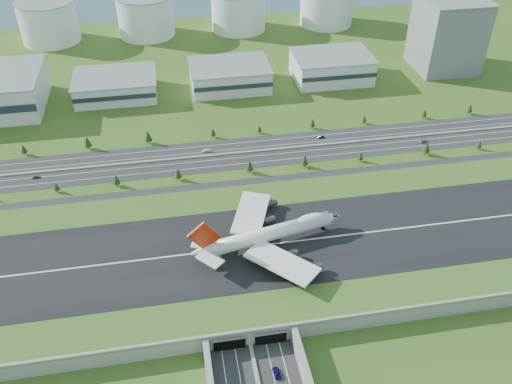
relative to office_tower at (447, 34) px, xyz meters
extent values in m
plane|color=#324E18|center=(-200.00, -195.00, -27.50)|extent=(1200.00, 1200.00, 0.00)
cube|color=gray|center=(-200.00, -195.00, -23.50)|extent=(520.00, 100.00, 8.00)
cube|color=#3E571E|center=(-200.00, -195.00, -19.42)|extent=(520.00, 100.00, 0.16)
cube|color=black|center=(-200.00, -195.00, -19.28)|extent=(520.00, 58.00, 0.12)
cube|color=silver|center=(-200.00, -195.00, -19.20)|extent=(520.00, 0.90, 0.02)
cube|color=gray|center=(-200.00, -244.40, -18.90)|extent=(520.00, 1.20, 1.20)
cube|color=black|center=(-208.50, -245.20, -24.30)|extent=(13.00, 1.20, 6.00)
cube|color=black|center=(-191.50, -245.20, -24.30)|extent=(13.00, 1.20, 6.00)
cube|color=#28282B|center=(-200.00, -100.00, -27.44)|extent=(560.00, 36.00, 0.12)
cylinder|color=#3D2819|center=(-290.07, -122.00, -26.43)|extent=(0.50, 0.50, 2.13)
cone|color=black|center=(-290.07, -122.00, -23.71)|extent=(3.32, 3.32, 4.26)
cylinder|color=#3D2819|center=(-256.82, -122.00, -26.20)|extent=(0.50, 0.50, 2.61)
cone|color=black|center=(-256.82, -122.00, -22.86)|extent=(4.06, 4.06, 5.22)
cylinder|color=#3D2819|center=(-221.70, -122.00, -26.14)|extent=(0.50, 0.50, 2.71)
cone|color=black|center=(-221.70, -122.00, -22.68)|extent=(4.22, 4.22, 5.42)
cylinder|color=#3D2819|center=(-179.46, -122.00, -26.07)|extent=(0.50, 0.50, 2.85)
cone|color=black|center=(-179.46, -122.00, -22.43)|extent=(4.44, 4.44, 5.70)
cylinder|color=#3D2819|center=(-145.93, -122.00, -26.10)|extent=(0.50, 0.50, 2.81)
cone|color=black|center=(-145.93, -122.00, -22.51)|extent=(4.36, 4.36, 5.61)
cylinder|color=#3D2819|center=(-110.65, -122.00, -26.37)|extent=(0.50, 0.50, 2.26)
cone|color=black|center=(-110.65, -122.00, -23.47)|extent=(3.52, 3.52, 4.53)
cylinder|color=#3D2819|center=(-68.10, -122.00, -26.00)|extent=(0.50, 0.50, 3.00)
cone|color=black|center=(-68.10, -122.00, -22.17)|extent=(4.66, 4.66, 6.00)
cylinder|color=#3D2819|center=(-32.44, -122.00, -26.40)|extent=(0.50, 0.50, 2.20)
cone|color=black|center=(-32.44, -122.00, -23.60)|extent=(3.42, 3.42, 4.39)
cylinder|color=#3D2819|center=(-314.45, -78.00, -26.29)|extent=(0.50, 0.50, 2.42)
cone|color=black|center=(-314.45, -78.00, -23.19)|extent=(3.77, 3.77, 4.85)
cylinder|color=#3D2819|center=(-275.74, -78.00, -25.99)|extent=(0.50, 0.50, 3.01)
cone|color=black|center=(-275.74, -78.00, -22.14)|extent=(4.69, 4.69, 6.03)
cylinder|color=#3D2819|center=(-237.94, -78.00, -25.98)|extent=(0.50, 0.50, 3.03)
cone|color=black|center=(-237.94, -78.00, -22.11)|extent=(4.72, 4.72, 6.07)
cylinder|color=#3D2819|center=(-196.27, -78.00, -26.37)|extent=(0.50, 0.50, 2.25)
cone|color=black|center=(-196.27, -78.00, -23.50)|extent=(3.50, 3.50, 4.51)
cylinder|color=#3D2819|center=(-165.42, -78.00, -26.49)|extent=(0.50, 0.50, 2.03)
cone|color=black|center=(-165.42, -78.00, -23.90)|extent=(3.15, 3.15, 4.05)
cylinder|color=#3D2819|center=(-129.35, -78.00, -26.28)|extent=(0.50, 0.50, 2.43)
cone|color=black|center=(-129.35, -78.00, -23.18)|extent=(3.78, 3.78, 4.86)
cylinder|color=#3D2819|center=(-92.92, -78.00, -26.45)|extent=(0.50, 0.50, 2.10)
cone|color=black|center=(-92.92, -78.00, -23.76)|extent=(3.27, 3.27, 4.21)
cylinder|color=#3D2819|center=(-49.63, -78.00, -26.33)|extent=(0.50, 0.50, 2.33)
cone|color=black|center=(-49.63, -78.00, -23.35)|extent=(3.63, 3.63, 4.67)
cylinder|color=#3D2819|center=(-15.96, -78.00, -26.17)|extent=(0.50, 0.50, 2.67)
cone|color=black|center=(-15.96, -78.00, -22.75)|extent=(4.15, 4.15, 5.34)
cube|color=silver|center=(-260.00, -5.00, -20.00)|extent=(58.00, 42.00, 15.00)
cube|color=silver|center=(-175.00, -5.00, -19.00)|extent=(58.00, 42.00, 17.00)
cube|color=silver|center=(-95.00, -5.00, -18.00)|extent=(58.00, 42.00, 19.00)
cube|color=slate|center=(0.00, 0.00, 0.00)|extent=(46.00, 46.00, 55.00)
cylinder|color=silver|center=(-320.00, 115.00, -10.00)|extent=(50.00, 50.00, 35.00)
cylinder|color=silver|center=(-235.00, 115.00, -10.00)|extent=(50.00, 50.00, 35.00)
cylinder|color=silver|center=(-150.00, 115.00, -10.00)|extent=(50.00, 50.00, 35.00)
cylinder|color=silver|center=(-65.00, 115.00, -10.00)|extent=(50.00, 50.00, 35.00)
cylinder|color=white|center=(-181.85, -194.54, -12.80)|extent=(62.09, 19.67, 7.08)
cone|color=white|center=(-149.37, -187.72, -12.80)|extent=(10.12, 8.75, 7.08)
cone|color=white|center=(-214.33, -201.37, -12.36)|extent=(12.28, 9.20, 7.08)
ellipsoid|color=white|center=(-161.23, -190.21, -10.25)|extent=(15.91, 8.50, 4.35)
cube|color=white|center=(-180.14, -213.40, -13.91)|extent=(33.39, 33.92, 1.75)
cube|color=white|center=(-187.88, -176.59, -13.91)|extent=(24.96, 36.12, 1.75)
cylinder|color=#38383D|center=(-173.95, -206.45, -16.34)|extent=(6.31, 4.43, 3.32)
cylinder|color=#38383D|center=(-165.14, -217.03, -16.34)|extent=(6.31, 4.43, 3.32)
cylinder|color=#38383D|center=(-179.41, -180.46, -16.34)|extent=(6.31, 4.43, 3.32)
cylinder|color=#38383D|center=(-175.60, -167.23, -16.34)|extent=(6.31, 4.43, 3.32)
cube|color=white|center=(-211.77, -208.18, -11.48)|extent=(13.07, 13.49, 0.66)
cube|color=white|center=(-214.72, -194.10, -11.48)|extent=(10.10, 13.63, 0.66)
cube|color=#B3260C|center=(-213.25, -201.14, -3.95)|extent=(15.64, 4.22, 16.59)
cylinder|color=black|center=(-153.87, -188.66, -18.61)|extent=(2.10, 0.77, 2.10)
cylinder|color=black|center=(-185.45, -198.92, -18.61)|extent=(2.10, 0.77, 2.10)
cylinder|color=black|center=(-186.91, -191.99, -18.61)|extent=(2.10, 0.77, 2.10)
cylinder|color=black|center=(-191.95, -200.28, -18.61)|extent=(2.10, 0.77, 2.10)
cylinder|color=black|center=(-193.40, -193.35, -18.61)|extent=(2.10, 0.77, 2.10)
imported|color=#100E49|center=(-192.19, -260.30, -26.59)|extent=(3.20, 5.90, 1.57)
imported|color=#5C5D61|center=(-303.96, -105.51, -26.61)|extent=(4.75, 2.45, 1.55)
imported|color=black|center=(-126.97, -91.15, -26.69)|extent=(4.25, 1.61, 1.38)
imported|color=#A4A5A9|center=(-63.43, -107.48, -26.59)|extent=(6.22, 4.55, 1.57)
imported|color=white|center=(-202.50, -94.53, -26.60)|extent=(5.49, 2.42, 1.57)
camera|label=1|loc=(-222.34, -383.62, 156.91)|focal=38.00mm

